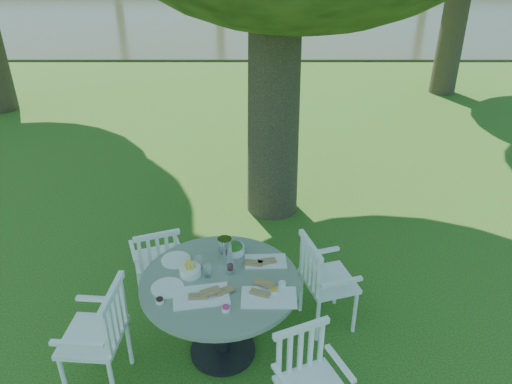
% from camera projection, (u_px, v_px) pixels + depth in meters
% --- Properties ---
extents(ground, '(140.00, 140.00, 0.00)m').
position_uv_depth(ground, '(256.00, 271.00, 5.33)').
color(ground, '#1C440E').
rests_on(ground, ground).
extents(table, '(1.27, 1.27, 0.78)m').
position_uv_depth(table, '(221.00, 297.00, 4.03)').
color(table, black).
rests_on(table, ground).
extents(chair_ne, '(0.54, 0.56, 0.90)m').
position_uv_depth(chair_ne, '(320.00, 277.00, 4.39)').
color(chair_ne, white).
rests_on(chair_ne, ground).
extents(chair_nw, '(0.53, 0.51, 0.83)m').
position_uv_depth(chair_nw, '(158.00, 259.00, 4.70)').
color(chair_nw, white).
rests_on(chair_nw, ground).
extents(chair_sw, '(0.48, 0.51, 0.94)m').
position_uv_depth(chair_sw, '(104.00, 331.00, 3.78)').
color(chair_sw, white).
rests_on(chair_sw, ground).
extents(chair_se, '(0.56, 0.54, 0.85)m').
position_uv_depth(chair_se, '(306.00, 373.00, 3.49)').
color(chair_se, white).
rests_on(chair_se, ground).
extents(tableware, '(1.12, 0.85, 0.23)m').
position_uv_depth(tableware, '(221.00, 269.00, 4.01)').
color(tableware, white).
rests_on(tableware, table).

